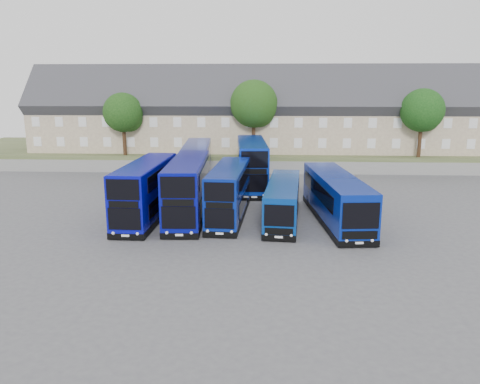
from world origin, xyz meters
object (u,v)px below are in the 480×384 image
Objects in this scene: tree_far at (452,107)px; tree_east at (423,112)px; tree_west at (124,114)px; dd_front_left at (146,192)px; dd_front_mid at (188,190)px; tree_mid at (255,106)px; coach_east_a at (283,202)px.

tree_east is at bearing -130.60° from tree_far.
tree_far is at bearing 9.46° from tree_west.
dd_front_mid is (3.27, 0.51, 0.08)m from dd_front_left.
tree_west is 0.83× the size of tree_mid.
coach_east_a is 1.24× the size of tree_mid.
tree_east reaches higher than dd_front_mid.
tree_mid is at bearing 70.95° from dd_front_left.
tree_west is 0.88× the size of tree_far.
tree_east is at bearing 38.70° from dd_front_left.
tree_east is 0.94× the size of tree_far.
tree_far is (34.25, 28.32, 5.51)m from dd_front_left.
tree_east reaches higher than tree_west.
tree_west reaches higher than dd_front_mid.
tree_west reaches higher than dd_front_left.
coach_east_a is at bearing -48.66° from tree_west.
tree_west is at bearing -178.21° from tree_mid.
dd_front_mid is 1.04× the size of coach_east_a.
dd_front_mid is 32.90m from tree_east.
tree_far is (26.00, 6.50, -0.34)m from tree_mid.
dd_front_left is at bearing -70.02° from tree_west.
dd_front_left is 0.96× the size of dd_front_mid.
tree_mid reaches higher than coach_east_a.
dd_front_mid is at bearing -103.16° from tree_mid.
dd_front_left is 1.00× the size of coach_east_a.
coach_east_a is 22.80m from tree_mid.
coach_east_a is (7.61, -0.38, -0.79)m from dd_front_mid.
tree_west is at bearing 115.50° from dd_front_mid.
tree_east is at bearing 37.37° from dd_front_mid.
dd_front_mid is 1.45× the size of tree_east.
dd_front_mid is at bearing -140.22° from tree_east.
tree_mid is 1.12× the size of tree_east.
coach_east_a is at bearing -5.24° from dd_front_mid.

